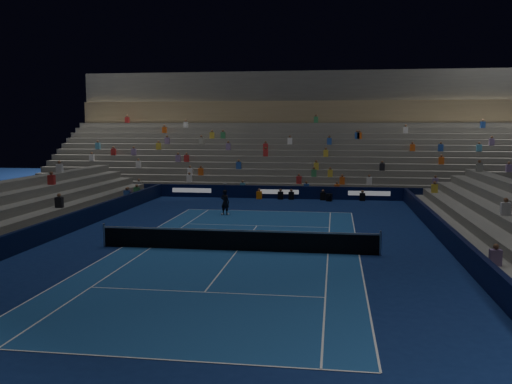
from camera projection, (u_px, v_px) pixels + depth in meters
name	position (u px, v px, depth m)	size (l,w,h in m)	color
ground	(237.00, 251.00, 25.09)	(90.00, 90.00, 0.00)	navy
court_surface	(237.00, 251.00, 25.09)	(10.97, 23.77, 0.01)	#19498B
sponsor_barrier_far	(279.00, 192.00, 43.21)	(44.00, 0.25, 1.00)	black
sponsor_barrier_east	(458.00, 247.00, 23.66)	(0.25, 37.00, 1.00)	black
sponsor_barrier_west	(39.00, 234.00, 26.41)	(0.25, 37.00, 1.00)	black
grandstand_main	(289.00, 150.00, 52.11)	(44.00, 15.20, 11.20)	#63635E
tennis_net	(237.00, 240.00, 25.03)	(12.90, 0.10, 1.10)	#B2B2B7
tennis_player	(225.00, 202.00, 35.21)	(0.60, 0.39, 1.63)	black
broadcast_camera	(329.00, 197.00, 41.72)	(0.50, 0.90, 0.56)	black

